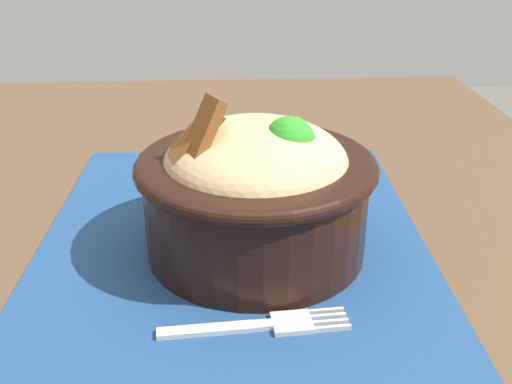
% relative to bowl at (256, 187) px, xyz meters
% --- Properties ---
extents(table, '(1.16, 0.77, 0.71)m').
position_rel_bowl_xyz_m(table, '(0.05, -0.03, -0.13)').
color(table, '#4C3826').
rests_on(table, ground_plane).
extents(placemat, '(0.48, 0.32, 0.00)m').
position_rel_bowl_xyz_m(placemat, '(0.03, -0.02, -0.06)').
color(placemat, navy).
rests_on(placemat, table).
extents(bowl, '(0.20, 0.20, 0.13)m').
position_rel_bowl_xyz_m(bowl, '(0.00, 0.00, 0.00)').
color(bowl, black).
rests_on(bowl, placemat).
extents(fork, '(0.02, 0.13, 0.00)m').
position_rel_bowl_xyz_m(fork, '(0.10, -0.00, -0.05)').
color(fork, '#B2B2B2').
rests_on(fork, placemat).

